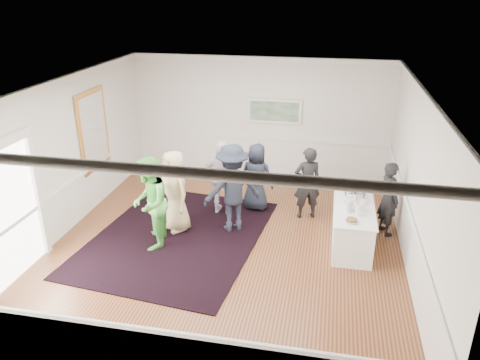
% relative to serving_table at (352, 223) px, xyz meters
% --- Properties ---
extents(floor, '(8.00, 8.00, 0.00)m').
position_rel_serving_table_xyz_m(floor, '(-2.48, -0.48, -0.43)').
color(floor, brown).
rests_on(floor, ground).
extents(ceiling, '(7.00, 8.00, 0.02)m').
position_rel_serving_table_xyz_m(ceiling, '(-2.48, -0.48, 2.77)').
color(ceiling, white).
rests_on(ceiling, wall_back).
extents(wall_left, '(0.02, 8.00, 3.20)m').
position_rel_serving_table_xyz_m(wall_left, '(-5.98, -0.48, 1.17)').
color(wall_left, white).
rests_on(wall_left, floor).
extents(wall_right, '(0.02, 8.00, 3.20)m').
position_rel_serving_table_xyz_m(wall_right, '(1.02, -0.48, 1.17)').
color(wall_right, white).
rests_on(wall_right, floor).
extents(wall_back, '(7.00, 0.02, 3.20)m').
position_rel_serving_table_xyz_m(wall_back, '(-2.48, 3.52, 1.17)').
color(wall_back, white).
rests_on(wall_back, floor).
extents(wall_front, '(7.00, 0.02, 3.20)m').
position_rel_serving_table_xyz_m(wall_front, '(-2.48, -4.48, 1.17)').
color(wall_front, white).
rests_on(wall_front, floor).
extents(wainscoting, '(7.00, 8.00, 1.00)m').
position_rel_serving_table_xyz_m(wainscoting, '(-2.48, -0.48, 0.07)').
color(wainscoting, white).
rests_on(wainscoting, floor).
extents(mirror, '(0.05, 1.25, 1.85)m').
position_rel_serving_table_xyz_m(mirror, '(-5.93, 0.82, 1.37)').
color(mirror, gold).
rests_on(mirror, wall_left).
extents(doorway, '(0.10, 1.78, 2.56)m').
position_rel_serving_table_xyz_m(doorway, '(-5.92, -2.38, 0.99)').
color(doorway, white).
rests_on(doorway, wall_left).
extents(landscape_painting, '(1.44, 0.06, 0.66)m').
position_rel_serving_table_xyz_m(landscape_painting, '(-2.08, 3.47, 1.35)').
color(landscape_painting, white).
rests_on(landscape_painting, wall_back).
extents(area_rug, '(3.74, 4.65, 0.02)m').
position_rel_serving_table_xyz_m(area_rug, '(-3.56, -0.51, -0.42)').
color(area_rug, black).
rests_on(area_rug, floor).
extents(serving_table, '(0.80, 2.10, 0.85)m').
position_rel_serving_table_xyz_m(serving_table, '(0.00, 0.00, 0.00)').
color(serving_table, white).
rests_on(serving_table, floor).
extents(bartender, '(0.59, 0.69, 1.59)m').
position_rel_serving_table_xyz_m(bartender, '(0.72, 0.56, 0.37)').
color(bartender, black).
rests_on(bartender, floor).
extents(guest_tan, '(1.03, 1.00, 1.78)m').
position_rel_serving_table_xyz_m(guest_tan, '(-3.69, -0.16, 0.46)').
color(guest_tan, tan).
rests_on(guest_tan, floor).
extents(guest_green, '(0.89, 1.05, 1.89)m').
position_rel_serving_table_xyz_m(guest_green, '(-3.95, -0.93, 0.52)').
color(guest_green, '#55B94A').
rests_on(guest_green, floor).
extents(guest_lilac, '(1.04, 0.48, 1.74)m').
position_rel_serving_table_xyz_m(guest_lilac, '(-2.88, 0.80, 0.44)').
color(guest_lilac, silver).
rests_on(guest_lilac, floor).
extents(guest_dark_a, '(1.43, 1.25, 1.92)m').
position_rel_serving_table_xyz_m(guest_dark_a, '(-2.50, 0.08, 0.53)').
color(guest_dark_a, '#1D2331').
rests_on(guest_dark_a, floor).
extents(guest_dark_b, '(0.71, 0.58, 1.66)m').
position_rel_serving_table_xyz_m(guest_dark_b, '(-0.99, 0.97, 0.40)').
color(guest_dark_b, black).
rests_on(guest_dark_b, floor).
extents(guest_navy, '(0.85, 0.62, 1.60)m').
position_rel_serving_table_xyz_m(guest_navy, '(-2.17, 1.17, 0.37)').
color(guest_navy, '#1D2331').
rests_on(guest_navy, floor).
extents(wine_bottles, '(0.37, 0.23, 0.31)m').
position_rel_serving_table_xyz_m(wine_bottles, '(-0.01, 0.45, 0.58)').
color(wine_bottles, black).
rests_on(wine_bottles, serving_table).
extents(juice_pitchers, '(0.41, 0.53, 0.24)m').
position_rel_serving_table_xyz_m(juice_pitchers, '(-0.02, -0.28, 0.54)').
color(juice_pitchers, '#6FBD43').
rests_on(juice_pitchers, serving_table).
extents(ice_bucket, '(0.26, 0.26, 0.24)m').
position_rel_serving_table_xyz_m(ice_bucket, '(0.08, 0.17, 0.54)').
color(ice_bucket, silver).
rests_on(ice_bucket, serving_table).
extents(nut_bowl, '(0.23, 0.23, 0.08)m').
position_rel_serving_table_xyz_m(nut_bowl, '(-0.07, -0.78, 0.46)').
color(nut_bowl, white).
rests_on(nut_bowl, serving_table).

